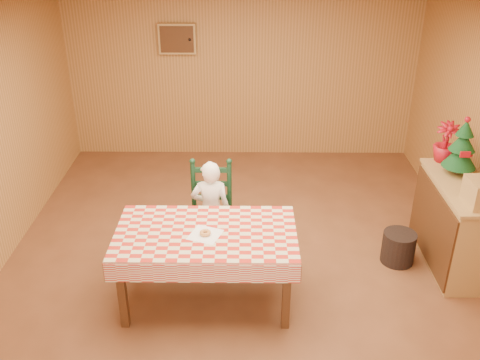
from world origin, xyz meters
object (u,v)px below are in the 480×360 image
Objects in this scene: ladder_chair at (211,213)px; seated_child at (211,211)px; dining_table at (206,239)px; storage_bin at (398,247)px; christmas_tree at (462,148)px; shelf_unit at (456,224)px.

seated_child reaches higher than ladder_chair.
dining_table is 0.81m from ladder_chair.
storage_bin is (1.98, -0.14, -0.33)m from ladder_chair.
christmas_tree reaches higher than dining_table.
seated_child is at bearing 90.00° from dining_table.
seated_child is 2.02m from storage_bin.
shelf_unit is 0.79m from christmas_tree.
dining_table is at bearing -160.66° from christmas_tree.
christmas_tree reaches higher than ladder_chair.
ladder_chair reaches higher than shelf_unit.
dining_table reaches higher than storage_bin.
dining_table is 0.74m from seated_child.
ladder_chair is 2.54m from shelf_unit.
ladder_chair is at bearing 90.00° from dining_table.
seated_child reaches higher than dining_table.
storage_bin is at bearing 177.48° from seated_child.
dining_table is 1.34× the size of shelf_unit.
seated_child is (-0.00, 0.73, -0.13)m from dining_table.
ladder_chair is 1.74× the size of christmas_tree.
dining_table is 2.75m from christmas_tree.
seated_child is at bearing -90.00° from ladder_chair.
dining_table is 1.47× the size of seated_child.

